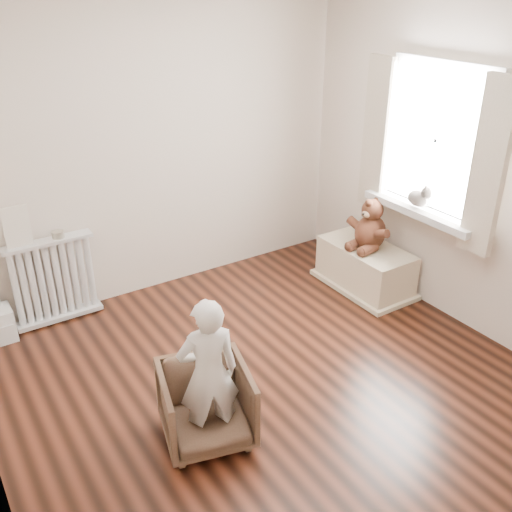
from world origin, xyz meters
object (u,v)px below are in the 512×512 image
radiator (54,279)px  toy_bench (365,267)px  armchair (206,405)px  teddy_bear (371,221)px  plush_cat (419,195)px  child (208,374)px

radiator → toy_bench: (2.55, -0.96, -0.19)m
armchair → teddy_bear: teddy_bear is taller
armchair → plush_cat: (2.28, 0.51, 0.75)m
armchair → teddy_bear: (2.14, 0.88, 0.42)m
radiator → child: size_ratio=0.74×
teddy_bear → plush_cat: bearing=-76.9°
armchair → radiator: bearing=116.6°
child → plush_cat: size_ratio=4.17×
radiator → armchair: bearing=-77.9°
child → radiator: bearing=-63.7°
teddy_bear → plush_cat: (0.14, -0.37, 0.33)m
radiator → armchair: (0.40, -1.87, -0.14)m
radiator → armchair: radiator is taller
radiator → plush_cat: bearing=-26.7°
toy_bench → teddy_bear: 0.47m
child → armchair: bearing=-75.5°
armchair → toy_bench: (2.14, 0.91, -0.05)m
teddy_bear → plush_cat: size_ratio=1.95×
child → teddy_bear: (2.14, 0.93, 0.15)m
child → toy_bench: bearing=-141.5°
armchair → child: 0.28m
toy_bench → radiator: bearing=159.3°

